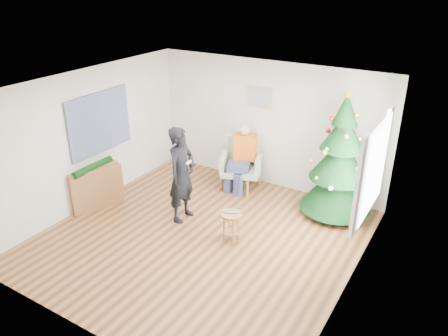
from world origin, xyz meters
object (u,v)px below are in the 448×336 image
Objects in this scene: standing_man at (182,175)px; console at (96,187)px; christmas_tree at (340,161)px; armchair at (241,169)px; stool at (231,227)px.

standing_man is 1.76× the size of console.
standing_man is at bearing -145.02° from christmas_tree.
stool is at bearing -87.35° from armchair.
stool is at bearing -101.51° from standing_man.
christmas_tree reaches higher than stool.
armchair is 2.94m from console.
stool is 2.06m from armchair.
christmas_tree is 2.31m from stool.
console is (-4.01, -2.11, -0.67)m from christmas_tree.
armchair is at bearing 114.45° from stool.
christmas_tree is at bearing -57.01° from standing_man.
christmas_tree is 1.35× the size of standing_man.
armchair is at bearing -11.26° from standing_man.
armchair is (-2.04, 0.06, -0.68)m from christmas_tree.
stool is at bearing -123.31° from christmas_tree.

